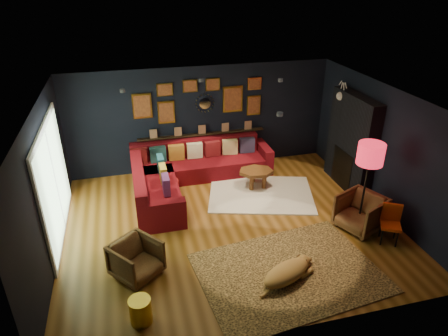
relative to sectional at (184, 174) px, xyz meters
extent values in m
plane|color=#8F5D26|center=(0.61, -1.81, -0.32)|extent=(6.50, 6.50, 0.00)
plane|color=black|center=(0.61, 0.94, 0.98)|extent=(6.50, 0.00, 6.50)
plane|color=black|center=(0.61, -4.56, 0.98)|extent=(6.50, 0.00, 6.50)
plane|color=black|center=(-2.64, -1.81, 0.98)|extent=(0.00, 5.50, 5.50)
plane|color=black|center=(3.86, -1.81, 0.98)|extent=(0.00, 5.50, 5.50)
plane|color=white|center=(0.61, -1.81, 2.28)|extent=(6.50, 6.50, 0.00)
cube|color=maroon|center=(0.41, 0.44, -0.11)|extent=(3.20, 0.95, 0.42)
cube|color=maroon|center=(0.41, 0.80, 0.31)|extent=(3.20, 0.24, 0.46)
cube|color=maroon|center=(2.11, 0.44, 0.00)|extent=(0.22, 0.95, 0.64)
cube|color=maroon|center=(-0.71, -0.66, -0.11)|extent=(0.95, 2.20, 0.42)
cube|color=maroon|center=(-1.07, -0.66, 0.31)|extent=(0.24, 2.20, 0.46)
cube|color=maroon|center=(-0.71, -1.66, 0.00)|extent=(0.95, 0.22, 0.64)
cube|color=maroon|center=(-0.99, 0.59, 0.30)|extent=(0.38, 0.14, 0.38)
cube|color=#224C4F|center=(-0.54, 0.59, 0.30)|extent=(0.38, 0.14, 0.38)
cube|color=#BB7828|center=(-0.09, 0.59, 0.30)|extent=(0.38, 0.14, 0.38)
cube|color=beige|center=(0.36, 0.59, 0.30)|extent=(0.38, 0.14, 0.38)
cube|color=maroon|center=(0.81, 0.59, 0.30)|extent=(0.38, 0.14, 0.38)
cube|color=tan|center=(1.26, 0.59, 0.30)|extent=(0.38, 0.14, 0.38)
cube|color=#2F2C49|center=(1.71, 0.59, 0.30)|extent=(0.38, 0.14, 0.38)
cube|color=#1A556B|center=(-0.53, 0.04, 0.30)|extent=(0.14, 0.38, 0.38)
cube|color=#B09A2C|center=(-0.53, -0.46, 0.30)|extent=(0.14, 0.38, 0.38)
cube|color=#582B64|center=(-0.53, -0.96, 0.30)|extent=(0.14, 0.38, 0.38)
cube|color=black|center=(0.61, 0.87, 0.60)|extent=(3.20, 0.12, 0.04)
cube|color=gold|center=(-0.79, 0.91, 1.43)|extent=(0.45, 0.03, 0.60)
cube|color=#A95A29|center=(-0.79, 0.89, 1.43)|extent=(0.38, 0.01, 0.51)
cube|color=gold|center=(-0.24, 0.91, 1.23)|extent=(0.40, 0.03, 0.55)
cube|color=#A95A29|center=(-0.24, 0.89, 1.23)|extent=(0.34, 0.01, 0.47)
cube|color=gold|center=(-0.24, 0.91, 1.78)|extent=(0.38, 0.03, 0.30)
cube|color=#A95A29|center=(-0.24, 0.89, 1.78)|extent=(0.32, 0.01, 0.25)
cube|color=gold|center=(1.41, 0.91, 1.43)|extent=(0.50, 0.03, 0.65)
cube|color=#A95A29|center=(1.41, 0.89, 1.43)|extent=(0.42, 0.01, 0.55)
cube|color=gold|center=(1.96, 0.91, 1.23)|extent=(0.35, 0.03, 0.50)
cube|color=#A95A29|center=(1.96, 0.89, 1.23)|extent=(0.30, 0.01, 0.42)
cube|color=gold|center=(1.96, 0.91, 1.78)|extent=(0.35, 0.03, 0.30)
cube|color=#A95A29|center=(1.96, 0.89, 1.78)|extent=(0.30, 0.01, 0.25)
cube|color=gold|center=(0.36, 0.91, 1.83)|extent=(0.35, 0.03, 0.30)
cube|color=#A95A29|center=(0.36, 0.89, 1.83)|extent=(0.30, 0.01, 0.25)
cube|color=gold|center=(0.91, 0.91, 1.83)|extent=(0.35, 0.03, 0.30)
cube|color=#A95A29|center=(0.91, 0.89, 1.83)|extent=(0.30, 0.01, 0.25)
cylinder|color=silver|center=(0.71, 0.91, 1.38)|extent=(0.28, 0.03, 0.28)
cone|color=gold|center=(0.93, 0.91, 1.38)|extent=(0.03, 0.16, 0.03)
cone|color=gold|center=(0.92, 0.91, 1.46)|extent=(0.04, 0.16, 0.04)
cone|color=gold|center=(0.87, 0.91, 1.53)|extent=(0.04, 0.16, 0.04)
cone|color=gold|center=(0.80, 0.91, 1.58)|extent=(0.04, 0.16, 0.04)
cone|color=gold|center=(0.71, 0.91, 1.60)|extent=(0.03, 0.16, 0.03)
cone|color=gold|center=(0.63, 0.91, 1.58)|extent=(0.04, 0.16, 0.04)
cone|color=gold|center=(0.56, 0.91, 1.53)|extent=(0.04, 0.16, 0.04)
cone|color=gold|center=(0.51, 0.91, 1.46)|extent=(0.04, 0.16, 0.04)
cone|color=gold|center=(0.49, 0.91, 1.38)|extent=(0.03, 0.16, 0.03)
cone|color=gold|center=(0.51, 0.91, 1.29)|extent=(0.04, 0.16, 0.04)
cone|color=gold|center=(0.56, 0.91, 1.22)|extent=(0.04, 0.16, 0.04)
cone|color=gold|center=(0.63, 0.91, 1.17)|extent=(0.04, 0.16, 0.04)
cone|color=gold|center=(0.71, 0.91, 1.16)|extent=(0.03, 0.16, 0.03)
cone|color=gold|center=(0.80, 0.91, 1.17)|extent=(0.04, 0.16, 0.04)
cone|color=gold|center=(0.87, 0.91, 1.22)|extent=(0.04, 0.16, 0.04)
cone|color=gold|center=(0.92, 0.91, 1.29)|extent=(0.04, 0.16, 0.04)
cube|color=black|center=(3.71, -0.91, 0.78)|extent=(0.30, 1.60, 2.20)
cube|color=black|center=(3.65, -0.91, 0.13)|extent=(0.20, 0.80, 0.90)
cone|color=white|center=(3.80, -0.41, 1.73)|extent=(0.35, 0.28, 0.28)
sphere|color=white|center=(3.58, -0.41, 1.73)|extent=(0.20, 0.20, 0.20)
cylinder|color=white|center=(3.60, -0.47, 1.90)|extent=(0.02, 0.10, 0.28)
cylinder|color=white|center=(3.60, -0.35, 1.90)|extent=(0.02, 0.10, 0.28)
cube|color=white|center=(-2.61, -1.21, 0.78)|extent=(0.04, 2.80, 2.20)
cube|color=#AAD3A1|center=(-2.58, -1.21, 0.78)|extent=(0.01, 2.60, 2.00)
cube|color=white|center=(-2.58, -1.21, 0.78)|extent=(0.02, 0.06, 2.00)
cylinder|color=black|center=(-1.19, -0.61, 2.24)|extent=(0.10, 0.10, 0.06)
cylinder|color=black|center=(0.41, -0.21, 2.24)|extent=(0.10, 0.10, 0.06)
cylinder|color=black|center=(2.01, -0.61, 2.24)|extent=(0.10, 0.10, 0.06)
cylinder|color=black|center=(1.21, -2.61, 2.24)|extent=(0.10, 0.10, 0.06)
cube|color=white|center=(1.61, -0.84, -0.31)|extent=(2.70, 2.27, 0.03)
cube|color=tan|center=(1.22, -3.44, -0.31)|extent=(3.22, 2.47, 0.02)
cylinder|color=brown|center=(1.46, -0.62, -0.13)|extent=(0.10, 0.10, 0.33)
cylinder|color=brown|center=(1.77, -0.62, -0.13)|extent=(0.10, 0.10, 0.33)
cylinder|color=brown|center=(1.61, -0.26, -0.13)|extent=(0.10, 0.10, 0.33)
cylinder|color=maroon|center=(-0.43, -0.31, -0.13)|extent=(0.49, 0.49, 0.32)
imported|color=#A46735|center=(-1.27, -2.86, 0.04)|extent=(0.96, 0.95, 0.72)
imported|color=#A46735|center=(3.06, -2.56, 0.08)|extent=(0.97, 1.00, 0.80)
cylinder|color=gold|center=(-1.28, -3.87, -0.12)|extent=(0.33, 0.33, 0.41)
cylinder|color=black|center=(3.18, -3.15, -0.14)|extent=(0.03, 0.03, 0.37)
cylinder|color=black|center=(3.42, -3.28, -0.14)|extent=(0.03, 0.03, 0.37)
cylinder|color=black|center=(3.31, -2.92, -0.14)|extent=(0.03, 0.03, 0.37)
cylinder|color=black|center=(3.54, -3.04, -0.14)|extent=(0.03, 0.03, 0.37)
cube|color=#D54512|center=(3.36, -3.10, 0.05)|extent=(0.48, 0.48, 0.06)
cube|color=#D54512|center=(3.43, -2.97, 0.25)|extent=(0.33, 0.21, 0.35)
cylinder|color=black|center=(3.11, -2.48, -0.30)|extent=(0.30, 0.30, 0.04)
cylinder|color=black|center=(3.11, -2.48, 0.44)|extent=(0.04, 0.04, 1.45)
cylinder|color=red|center=(3.11, -2.48, 1.27)|extent=(0.49, 0.49, 0.41)
camera|label=1|loc=(-1.15, -8.27, 4.33)|focal=32.00mm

